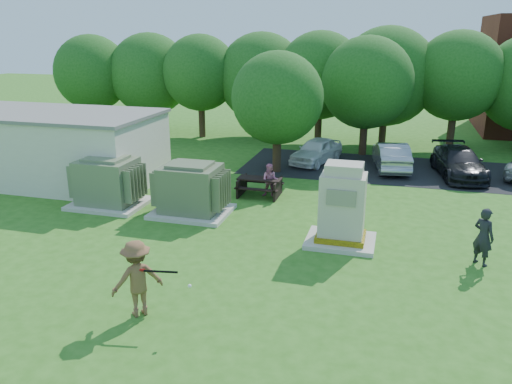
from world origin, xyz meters
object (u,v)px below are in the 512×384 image
(transformer_right, at_px, (191,190))
(generator_cabinet, at_px, (342,209))
(batter, at_px, (137,278))
(car_silver_a, at_px, (391,156))
(car_white, at_px, (316,151))
(person_by_generator, at_px, (483,237))
(picnic_table, at_px, (260,185))
(car_dark, at_px, (459,162))
(transformer_left, at_px, (108,183))
(person_at_picnic, at_px, (270,180))

(transformer_right, relative_size, generator_cabinet, 1.06)
(batter, bearing_deg, car_silver_a, -152.15)
(car_white, height_order, car_silver_a, car_silver_a)
(generator_cabinet, distance_m, person_by_generator, 4.42)
(picnic_table, relative_size, car_dark, 0.39)
(transformer_right, distance_m, generator_cabinet, 6.20)
(transformer_left, height_order, batter, transformer_left)
(transformer_right, height_order, picnic_table, transformer_right)
(person_by_generator, bearing_deg, car_dark, -48.71)
(transformer_right, distance_m, picnic_table, 3.56)
(generator_cabinet, relative_size, person_at_picnic, 1.91)
(car_white, distance_m, car_dark, 7.29)
(person_at_picnic, height_order, car_white, person_at_picnic)
(car_silver_a, bearing_deg, person_by_generator, 96.31)
(transformer_left, distance_m, car_silver_a, 14.38)
(transformer_right, bearing_deg, person_at_picnic, 49.38)
(transformer_left, distance_m, person_at_picnic, 6.83)
(batter, bearing_deg, person_at_picnic, -137.40)
(picnic_table, bearing_deg, transformer_left, -153.05)
(generator_cabinet, height_order, batter, generator_cabinet)
(car_white, bearing_deg, batter, -78.55)
(person_at_picnic, bearing_deg, generator_cabinet, -50.09)
(generator_cabinet, xyz_separation_m, picnic_table, (-4.04, 4.23, -0.73))
(picnic_table, bearing_deg, person_at_picnic, -0.73)
(transformer_right, xyz_separation_m, car_silver_a, (7.46, 9.06, -0.25))
(transformer_left, bearing_deg, generator_cabinet, -7.77)
(transformer_right, distance_m, person_by_generator, 10.59)
(car_silver_a, bearing_deg, transformer_left, 30.09)
(transformer_left, bearing_deg, car_white, 52.47)
(generator_cabinet, height_order, person_at_picnic, generator_cabinet)
(transformer_left, xyz_separation_m, car_dark, (14.44, 8.62, -0.26))
(car_white, bearing_deg, picnic_table, -84.93)
(car_dark, bearing_deg, transformer_left, -158.80)
(transformer_left, relative_size, transformer_right, 1.00)
(transformer_left, xyz_separation_m, picnic_table, (5.71, 2.90, -0.46))
(generator_cabinet, distance_m, picnic_table, 5.90)
(generator_cabinet, xyz_separation_m, car_silver_a, (1.41, 10.40, -0.51))
(car_white, height_order, car_dark, car_dark)
(person_at_picnic, distance_m, car_silver_a, 7.93)
(transformer_left, height_order, transformer_right, same)
(picnic_table, relative_size, car_silver_a, 0.43)
(batter, distance_m, car_white, 16.73)
(transformer_left, bearing_deg, transformer_right, 0.00)
(person_at_picnic, xyz_separation_m, car_dark, (8.25, 5.73, -0.03))
(person_by_generator, distance_m, car_dark, 10.42)
(person_by_generator, relative_size, person_at_picnic, 1.25)
(person_by_generator, bearing_deg, batter, 74.73)
(picnic_table, distance_m, car_silver_a, 8.23)
(transformer_right, bearing_deg, person_by_generator, -9.76)
(batter, xyz_separation_m, person_at_picnic, (0.89, 10.17, -0.28))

